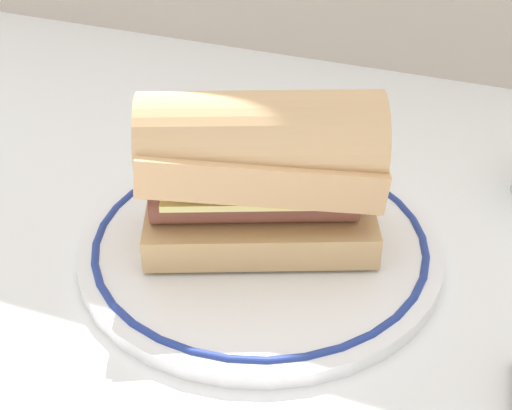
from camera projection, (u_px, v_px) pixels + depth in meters
The scene contains 3 objects.
ground_plane at pixel (264, 246), 0.61m from camera, with size 1.50×1.50×0.00m, color white.
plate at pixel (256, 244), 0.60m from camera, with size 0.28×0.28×0.01m.
sausage_sandwich at pixel (256, 168), 0.56m from camera, with size 0.19×0.14×0.12m.
Camera 1 is at (0.16, -0.45, 0.37)m, focal length 53.82 mm.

